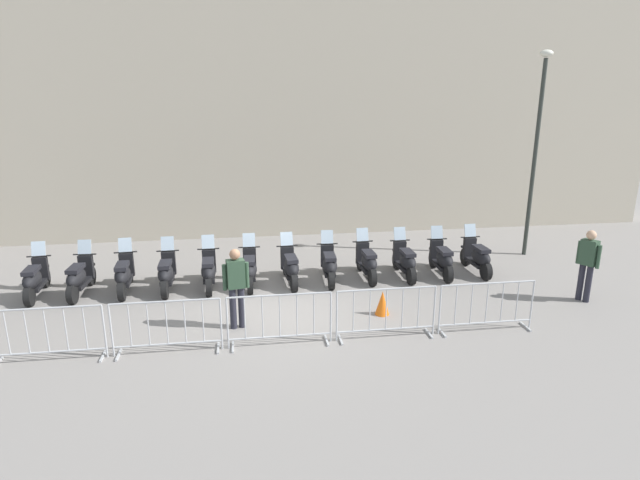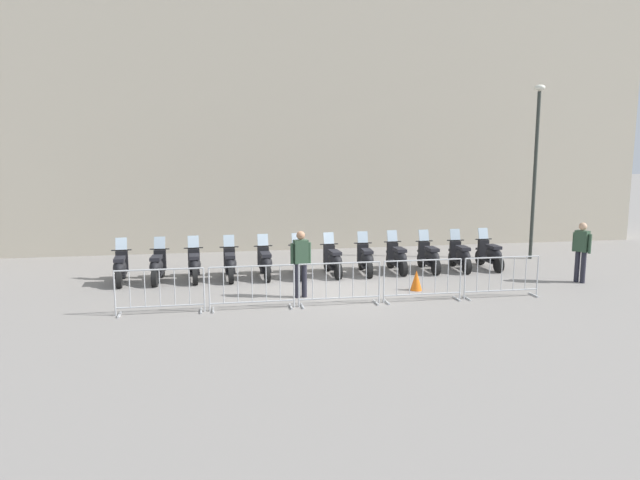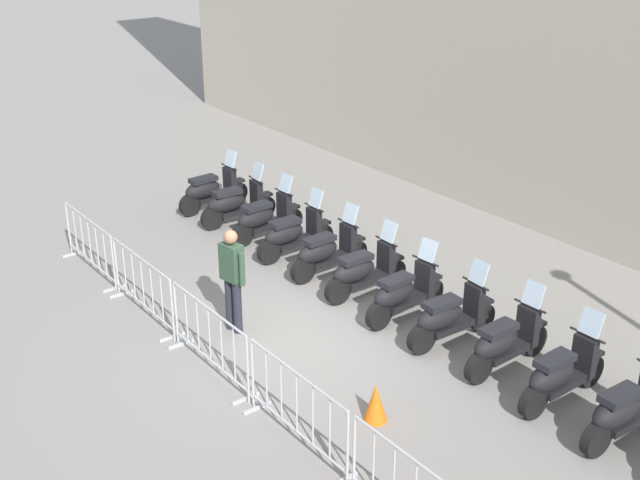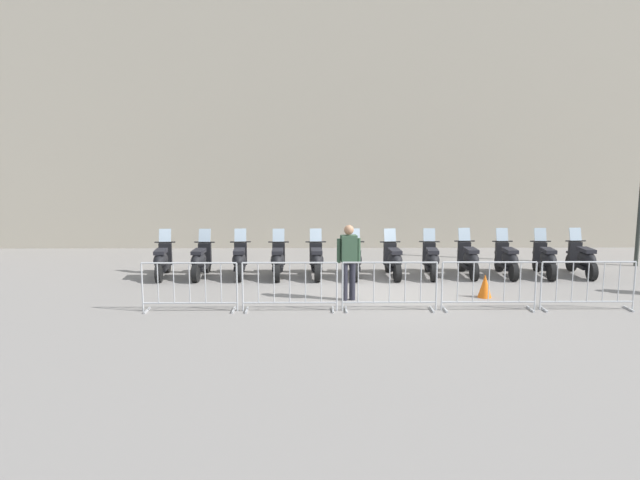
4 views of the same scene
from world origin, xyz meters
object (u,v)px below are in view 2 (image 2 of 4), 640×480
object	(u,v)px
officer_mid_plaza	(581,249)
motorcycle_2	(194,265)
motorcycle_4	(265,263)
motorcycle_8	(398,258)
barrier_segment_1	(252,288)
motorcycle_11	(491,255)
street_lamp	(536,156)
traffic_cone	(416,280)
barrier_segment_0	(160,292)
barrier_segment_4	(502,277)
motorcycle_7	(366,260)
motorcycle_3	(230,264)
motorcycle_0	(121,268)
motorcycle_6	(333,261)
officer_near_row_end	(301,260)
motorcycle_1	(157,267)
barrier_segment_2	(340,284)
barrier_segment_3	(423,281)
motorcycle_10	(461,256)
motorcycle_5	(299,262)
motorcycle_9	(430,257)

from	to	relation	value
officer_mid_plaza	motorcycle_2	bearing A→B (deg)	168.90
motorcycle_4	motorcycle_8	bearing A→B (deg)	1.36
barrier_segment_1	officer_mid_plaza	world-z (taller)	officer_mid_plaza
motorcycle_8	motorcycle_11	bearing A→B (deg)	-0.10
street_lamp	traffic_cone	bearing A→B (deg)	-145.84
barrier_segment_0	barrier_segment_1	xyz separation A→B (m)	(2.13, 0.01, 0.00)
motorcycle_8	barrier_segment_4	size ratio (longest dim) A/B	0.84
motorcycle_7	motorcycle_8	size ratio (longest dim) A/B	1.00
motorcycle_3	motorcycle_4	world-z (taller)	same
motorcycle_0	officer_mid_plaza	xyz separation A→B (m)	(12.92, -2.11, 0.53)
motorcycle_7	motorcycle_6	bearing A→B (deg)	-178.29
motorcycle_0	officer_near_row_end	distance (m)	5.40
motorcycle_1	barrier_segment_2	xyz separation A→B (m)	(4.63, -3.30, 0.07)
motorcycle_4	traffic_cone	world-z (taller)	motorcycle_4
motorcycle_1	officer_near_row_end	distance (m)	4.52
barrier_segment_3	officer_mid_plaza	distance (m)	5.31
motorcycle_6	motorcycle_8	xyz separation A→B (m)	(2.04, 0.12, 0.00)
motorcycle_6	traffic_cone	world-z (taller)	motorcycle_6
motorcycle_0	motorcycle_10	world-z (taller)	same
motorcycle_2	motorcycle_5	distance (m)	3.07
motorcycle_0	barrier_segment_3	size ratio (longest dim) A/B	0.84
motorcycle_1	officer_mid_plaza	distance (m)	12.10
motorcycle_3	barrier_segment_4	size ratio (longest dim) A/B	0.84
motorcycle_1	motorcycle_9	xyz separation A→B (m)	(8.20, 0.07, 0.00)
motorcycle_0	motorcycle_8	size ratio (longest dim) A/B	1.00
motorcycle_6	motorcycle_9	world-z (taller)	same
motorcycle_0	motorcycle_9	size ratio (longest dim) A/B	1.00
motorcycle_9	barrier_segment_3	xyz separation A→B (m)	(-1.44, -3.37, 0.07)
officer_near_row_end	traffic_cone	bearing A→B (deg)	3.78
barrier_segment_0	street_lamp	size ratio (longest dim) A/B	0.35
motorcycle_9	barrier_segment_2	xyz separation A→B (m)	(-3.57, -3.38, 0.07)
motorcycle_4	barrier_segment_1	world-z (taller)	motorcycle_4
barrier_segment_0	motorcycle_3	bearing A→B (deg)	63.11
barrier_segment_4	street_lamp	bearing A→B (deg)	53.61
motorcycle_1	barrier_segment_3	bearing A→B (deg)	-26.01
barrier_segment_0	officer_mid_plaza	distance (m)	11.61
motorcycle_11	traffic_cone	distance (m)	3.99
motorcycle_1	barrier_segment_2	size ratio (longest dim) A/B	0.84
motorcycle_6	motorcycle_7	distance (m)	1.01
motorcycle_3	officer_near_row_end	world-z (taller)	officer_near_row_end
motorcycle_2	barrier_segment_3	xyz separation A→B (m)	(5.72, -3.33, 0.07)
street_lamp	officer_near_row_end	bearing A→B (deg)	-155.67
motorcycle_5	traffic_cone	bearing A→B (deg)	-37.43
motorcycle_8	motorcycle_4	bearing A→B (deg)	-178.64
motorcycle_11	officer_near_row_end	bearing A→B (deg)	-158.75
motorcycle_7	motorcycle_8	world-z (taller)	same
motorcycle_4	motorcycle_0	bearing A→B (deg)	-179.76
motorcycle_10	barrier_segment_3	distance (m)	4.16
motorcycle_10	motorcycle_5	bearing A→B (deg)	-179.62
motorcycle_10	barrier_segment_2	bearing A→B (deg)	-143.77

